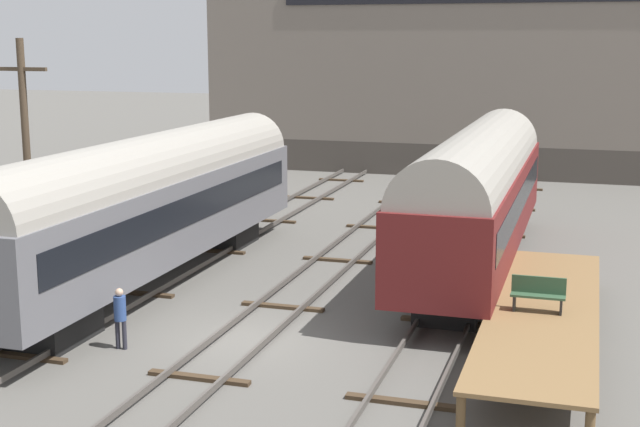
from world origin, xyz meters
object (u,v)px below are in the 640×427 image
at_px(train_car_maroon, 477,190).
at_px(person_worker, 120,313).
at_px(bench, 538,293).
at_px(train_car_grey, 153,200).
at_px(utility_pole, 27,160).

relative_size(train_car_maroon, person_worker, 10.61).
bearing_deg(bench, train_car_maroon, 108.87).
distance_m(train_car_grey, utility_pole, 4.17).
height_order(bench, person_worker, bench).
relative_size(bench, utility_pole, 0.17).
xyz_separation_m(train_car_grey, utility_pole, (-3.68, -1.43, 1.34)).
relative_size(train_car_maroon, bench, 12.49).
xyz_separation_m(train_car_maroon, bench, (2.59, -7.58, -1.36)).
height_order(train_car_grey, person_worker, train_car_grey).
bearing_deg(person_worker, train_car_grey, 109.32).
distance_m(train_car_maroon, bench, 8.13).
bearing_deg(train_car_grey, train_car_maroon, 26.43).
bearing_deg(person_worker, bench, 17.77).
distance_m(train_car_grey, bench, 12.85).
bearing_deg(person_worker, train_car_maroon, 54.42).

